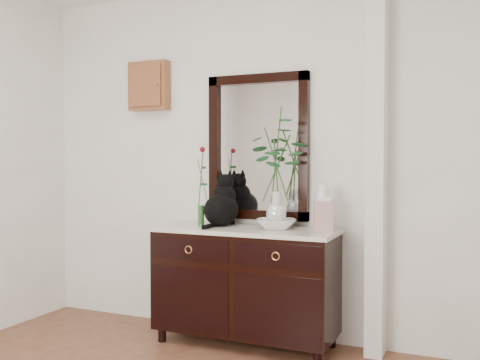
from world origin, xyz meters
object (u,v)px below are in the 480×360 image
at_px(cat, 221,199).
at_px(ginger_jar, 323,207).
at_px(sideboard, 245,280).
at_px(lotus_bowl, 276,224).

bearing_deg(cat, ginger_jar, -3.42).
distance_m(sideboard, cat, 0.62).
xyz_separation_m(sideboard, cat, (-0.22, 0.05, 0.57)).
height_order(sideboard, lotus_bowl, lotus_bowl).
xyz_separation_m(sideboard, ginger_jar, (0.57, 0.01, 0.55)).
height_order(lotus_bowl, ginger_jar, ginger_jar).
relative_size(lotus_bowl, ginger_jar, 0.85).
height_order(sideboard, ginger_jar, ginger_jar).
xyz_separation_m(cat, ginger_jar, (0.79, -0.03, -0.03)).
relative_size(sideboard, lotus_bowl, 4.64).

